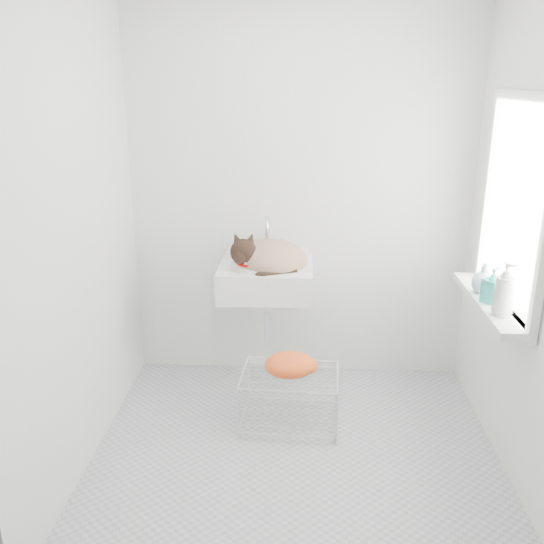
{
  "coord_description": "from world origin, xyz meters",
  "views": [
    {
      "loc": [
        0.02,
        -2.71,
        1.95
      ],
      "look_at": [
        -0.15,
        0.5,
        0.88
      ],
      "focal_mm": 38.4,
      "sensor_mm": 36.0,
      "label": 1
    }
  ],
  "objects_px": {
    "bottle_c": "(482,292)",
    "cat": "(268,259)",
    "wire_rack": "(290,401)",
    "bottle_b": "(490,302)",
    "bottle_a": "(501,315)",
    "sink": "(266,264)"
  },
  "relations": [
    {
      "from": "bottle_a",
      "to": "sink",
      "type": "bearing_deg",
      "value": 147.82
    },
    {
      "from": "cat",
      "to": "bottle_a",
      "type": "relative_size",
      "value": 2.21
    },
    {
      "from": "cat",
      "to": "bottle_c",
      "type": "height_order",
      "value": "cat"
    },
    {
      "from": "sink",
      "to": "wire_rack",
      "type": "bearing_deg",
      "value": -69.63
    },
    {
      "from": "bottle_a",
      "to": "bottle_b",
      "type": "relative_size",
      "value": 1.23
    },
    {
      "from": "sink",
      "to": "wire_rack",
      "type": "relative_size",
      "value": 1.06
    },
    {
      "from": "sink",
      "to": "bottle_b",
      "type": "height_order",
      "value": "sink"
    },
    {
      "from": "sink",
      "to": "cat",
      "type": "relative_size",
      "value": 1.15
    },
    {
      "from": "bottle_a",
      "to": "bottle_c",
      "type": "relative_size",
      "value": 1.39
    },
    {
      "from": "bottle_a",
      "to": "bottle_b",
      "type": "height_order",
      "value": "bottle_a"
    },
    {
      "from": "wire_rack",
      "to": "bottle_b",
      "type": "relative_size",
      "value": 2.96
    },
    {
      "from": "wire_rack",
      "to": "bottle_c",
      "type": "bearing_deg",
      "value": 0.24
    },
    {
      "from": "sink",
      "to": "cat",
      "type": "height_order",
      "value": "cat"
    },
    {
      "from": "wire_rack",
      "to": "bottle_b",
      "type": "distance_m",
      "value": 1.26
    },
    {
      "from": "bottle_c",
      "to": "cat",
      "type": "bearing_deg",
      "value": 160.59
    },
    {
      "from": "bottle_b",
      "to": "bottle_c",
      "type": "xyz_separation_m",
      "value": [
        0.0,
        0.15,
        0.0
      ]
    },
    {
      "from": "wire_rack",
      "to": "bottle_b",
      "type": "bearing_deg",
      "value": -7.78
    },
    {
      "from": "bottle_a",
      "to": "bottle_b",
      "type": "xyz_separation_m",
      "value": [
        0.0,
        0.17,
        0.0
      ]
    },
    {
      "from": "cat",
      "to": "bottle_b",
      "type": "relative_size",
      "value": 2.71
    },
    {
      "from": "cat",
      "to": "bottle_c",
      "type": "distance_m",
      "value": 1.27
    },
    {
      "from": "bottle_a",
      "to": "bottle_b",
      "type": "bearing_deg",
      "value": 90.0
    },
    {
      "from": "cat",
      "to": "wire_rack",
      "type": "xyz_separation_m",
      "value": [
        0.15,
        -0.42,
        -0.74
      ]
    }
  ]
}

